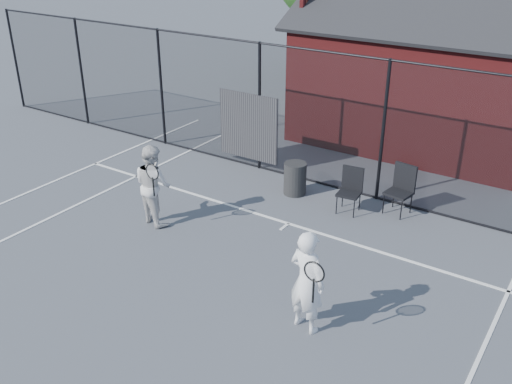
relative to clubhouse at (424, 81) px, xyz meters
The scene contains 9 objects.
ground 9.16m from the clubhouse, 93.18° to the right, with size 80.00×80.00×0.00m, color #4E5259.
court_lines 10.46m from the clubhouse, 92.77° to the right, with size 11.02×18.00×0.01m.
fence 4.09m from the clubhouse, 101.37° to the right, with size 22.04×3.00×3.00m.
clubhouse is the anchor object (origin of this frame).
player_front 8.71m from the clubhouse, 81.37° to the right, with size 0.75×0.58×1.60m.
player_back 7.89m from the clubhouse, 110.49° to the right, with size 0.93×0.78×1.60m.
chair_left 5.04m from the clubhouse, 87.06° to the right, with size 0.44×0.46×0.92m, color black.
chair_right 4.67m from the clubhouse, 75.92° to the right, with size 0.48×0.50×1.00m, color black.
waste_bin 5.03m from the clubhouse, 102.96° to the right, with size 0.49×0.49×0.71m, color black.
Camera 1 is at (4.90, -5.55, 5.43)m, focal length 40.00 mm.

